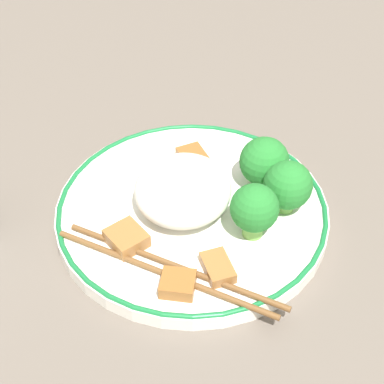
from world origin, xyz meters
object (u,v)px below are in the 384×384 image
at_px(broccoli_back_right, 264,162).
at_px(plate, 192,212).
at_px(chopsticks, 167,269).
at_px(broccoli_back_left, 254,209).
at_px(broccoli_back_center, 288,186).

bearing_deg(broccoli_back_right, plate, 36.76).
bearing_deg(chopsticks, broccoli_back_left, -139.07).
distance_m(broccoli_back_left, broccoli_back_right, 0.07).
bearing_deg(broccoli_back_right, chopsticks, 61.78).
bearing_deg(broccoli_back_left, broccoli_back_center, -124.26).
bearing_deg(broccoli_back_center, plate, 10.26).
xyz_separation_m(broccoli_back_center, broccoli_back_right, (0.02, -0.03, -0.00)).
height_order(broccoli_back_right, chopsticks, broccoli_back_right).
relative_size(broccoli_back_center, chopsticks, 0.26).
bearing_deg(plate, chopsticks, 85.46).
relative_size(broccoli_back_left, chopsticks, 0.26).
relative_size(plate, chopsticks, 1.25).
distance_m(plate, broccoli_back_right, 0.08).
height_order(broccoli_back_left, broccoli_back_center, broccoli_back_left).
bearing_deg(broccoli_back_right, broccoli_back_center, 129.46).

